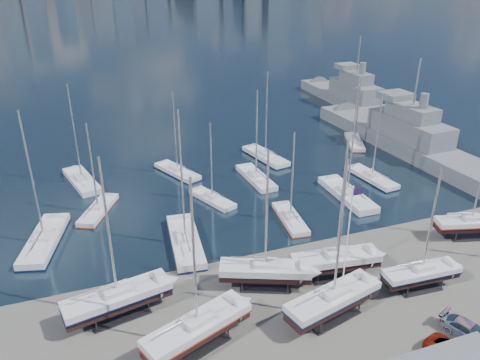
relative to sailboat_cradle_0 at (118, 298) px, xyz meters
name	(u,v)px	position (x,y,z in m)	size (l,w,h in m)	color
ground	(328,299)	(19.98, -4.66, -2.09)	(1400.00, 1400.00, 0.00)	#605E59
water	(95,15)	(19.98, 305.34, -2.24)	(1400.00, 600.00, 0.40)	#1B303F
sailboat_cradle_0	(118,298)	(0.00, 0.00, 0.00)	(10.53, 4.82, 16.41)	#2D2D33
sailboat_cradle_1	(198,328)	(6.00, -6.40, 0.00)	(10.52, 6.32, 16.41)	#2D2D33
sailboat_cradle_2	(265,271)	(14.75, -0.65, -0.05)	(9.62, 6.01, 15.29)	#2D2D33
sailboat_cradle_3	(333,299)	(18.97, -7.06, -0.01)	(10.47, 5.17, 16.28)	#2D2D33
sailboat_cradle_4	(336,260)	(22.56, -1.48, -0.04)	(9.77, 3.83, 15.56)	#2D2D33
sailboat_cradle_5	(421,273)	(29.66, -6.37, -0.14)	(8.39, 2.76, 13.58)	#2D2D33
sailboat_cradle_6	(471,223)	(42.10, -0.18, -0.12)	(8.91, 4.60, 14.03)	#2D2D33
sailboat_moored_0	(45,242)	(-6.92, 15.96, -1.78)	(6.15, 12.07, 17.38)	black
sailboat_moored_1	(99,211)	(-0.22, 21.84, -1.78)	(6.26, 9.03, 13.27)	black
sailboat_moored_2	(82,182)	(-1.82, 32.19, -1.77)	(5.44, 11.10, 16.15)	black
sailboat_moored_3	(185,243)	(8.90, 9.95, -1.78)	(4.52, 12.04, 17.57)	black
sailboat_moored_4	(212,199)	(15.25, 19.78, -1.77)	(5.14, 8.33, 12.20)	black
sailboat_moored_5	(177,172)	(12.75, 30.80, -1.78)	(6.08, 9.68, 14.05)	black
sailboat_moored_6	(290,219)	(23.17, 10.83, -1.78)	(3.37, 8.86, 12.92)	black
sailboat_moored_7	(256,179)	(23.70, 24.26, -1.77)	(3.22, 10.04, 14.98)	black
sailboat_moored_8	(265,157)	(28.52, 31.91, -1.78)	(5.04, 10.98, 15.85)	black
sailboat_moored_9	(347,196)	(33.81, 14.24, -1.77)	(3.40, 11.67, 17.57)	black
sailboat_moored_10	(372,178)	(40.72, 18.19, -1.78)	(3.71, 9.84, 14.36)	black
sailboat_moored_11	(354,143)	(47.00, 32.93, -1.78)	(6.03, 9.42, 13.69)	black
naval_ship_east	(407,142)	(53.96, 26.94, -0.43)	(9.97, 46.48, 18.15)	slate
naval_ship_west	(354,100)	(60.49, 54.65, -0.43)	(6.94, 41.91, 17.77)	slate
car_c	(457,357)	(25.86, -15.67, -1.35)	(2.46, 5.34, 1.48)	gray
car_d	(469,331)	(29.14, -13.67, -1.34)	(2.09, 5.15, 1.49)	gray
flagpole	(349,237)	(21.24, -5.13, 5.23)	(1.11, 0.12, 12.64)	white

